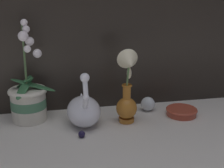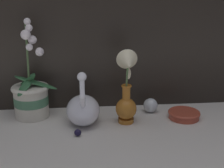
{
  "view_description": "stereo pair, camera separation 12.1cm",
  "coord_description": "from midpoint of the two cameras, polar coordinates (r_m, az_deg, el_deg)",
  "views": [
    {
      "loc": [
        -0.23,
        -0.98,
        0.52
      ],
      "look_at": [
        -0.0,
        0.15,
        0.15
      ],
      "focal_mm": 50.0,
      "sensor_mm": 36.0,
      "label": 1
    },
    {
      "loc": [
        -0.11,
        -1.0,
        0.52
      ],
      "look_at": [
        -0.0,
        0.15,
        0.15
      ],
      "focal_mm": 50.0,
      "sensor_mm": 36.0,
      "label": 2
    }
  ],
  "objects": [
    {
      "name": "glass_bauble",
      "position": [
        1.13,
        -8.66,
        -9.14
      ],
      "size": [
        0.03,
        0.03,
        0.03
      ],
      "color": "#191433",
      "rests_on": "ground_plane"
    },
    {
      "name": "glass_sphere",
      "position": [
        1.34,
        4.02,
        -3.69
      ],
      "size": [
        0.06,
        0.06,
        0.06
      ],
      "color": "silver",
      "rests_on": "ground_plane"
    },
    {
      "name": "ground_plane",
      "position": [
        1.13,
        -1.55,
        -9.59
      ],
      "size": [
        2.8,
        2.8,
        0.0
      ],
      "primitive_type": "plane",
      "color": "beige"
    },
    {
      "name": "blue_vase",
      "position": [
        1.19,
        -0.03,
        -1.4
      ],
      "size": [
        0.08,
        0.11,
        0.29
      ],
      "color": "#B26B23",
      "rests_on": "ground_plane"
    },
    {
      "name": "amber_dish",
      "position": [
        1.32,
        10.06,
        -4.96
      ],
      "size": [
        0.13,
        0.13,
        0.03
      ],
      "color": "#A8422D",
      "rests_on": "ground_plane"
    },
    {
      "name": "swan_figurine",
      "position": [
        1.21,
        -8.07,
        -4.69
      ],
      "size": [
        0.13,
        0.22,
        0.23
      ],
      "color": "white",
      "rests_on": "ground_plane"
    },
    {
      "name": "orchid_potted_plant",
      "position": [
        1.29,
        -17.66,
        -2.61
      ],
      "size": [
        0.19,
        0.18,
        0.4
      ],
      "color": "beige",
      "rests_on": "ground_plane"
    }
  ]
}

